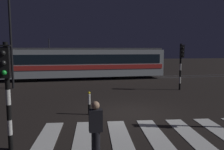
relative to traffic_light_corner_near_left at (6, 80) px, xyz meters
The scene contains 10 objects.
ground_plane 6.13m from the traffic_light_corner_near_left, 33.71° to the left, with size 120.00×120.00×0.00m, color black.
rail_near 16.12m from the traffic_light_corner_near_left, 72.65° to the left, with size 80.00×0.12×0.03m, color #59595E.
rail_far 17.48m from the traffic_light_corner_near_left, 74.07° to the left, with size 80.00×0.12×0.03m, color #59595E.
crosswalk_zebra 5.24m from the traffic_light_corner_near_left, ahead, with size 8.77×5.22×0.02m.
traffic_light_corner_near_left is the anchor object (origin of this frame).
traffic_light_corner_far_right 13.18m from the traffic_light_corner_near_left, 39.29° to the left, with size 0.36×0.42×3.53m.
street_lamp_trackside_left 12.04m from the traffic_light_corner_near_left, 102.36° to the left, with size 0.44×1.21×7.76m.
tram 16.19m from the traffic_light_corner_near_left, 80.34° to the left, with size 18.15×2.58×4.15m.
pedestrian_waiting_at_kerb 3.05m from the traffic_light_corner_near_left, 25.75° to the right, with size 0.36×0.24×1.71m.
bollard_island_edge 4.61m from the traffic_light_corner_near_left, 50.41° to the left, with size 0.12×0.12×1.11m.
Camera 1 is at (-2.99, -10.11, 3.08)m, focal length 35.39 mm.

